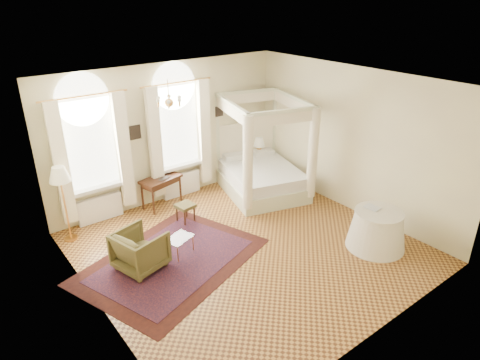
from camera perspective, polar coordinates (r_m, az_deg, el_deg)
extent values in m
plane|color=#B07A33|center=(8.74, 0.98, -9.04)|extent=(6.00, 6.00, 0.00)
plane|color=beige|center=(10.31, -9.49, 6.16)|extent=(6.00, 0.00, 6.00)
plane|color=beige|center=(6.18, 18.91, -7.89)|extent=(6.00, 0.00, 6.00)
plane|color=beige|center=(6.69, -19.50, -5.38)|extent=(0.00, 6.00, 6.00)
plane|color=beige|center=(9.99, 14.66, 5.09)|extent=(0.00, 6.00, 6.00)
plane|color=white|center=(7.46, 1.16, 12.65)|extent=(6.00, 6.00, 0.00)
cube|color=white|center=(9.55, -19.48, 4.53)|extent=(1.10, 0.04, 1.90)
cylinder|color=white|center=(9.29, -20.30, 10.04)|extent=(1.10, 0.04, 1.10)
cube|color=white|center=(9.82, -18.51, -1.03)|extent=(1.32, 0.24, 0.08)
cube|color=beige|center=(9.31, -22.76, 1.86)|extent=(0.28, 0.14, 2.60)
cube|color=beige|center=(9.69, -15.24, 3.79)|extent=(0.28, 0.14, 2.60)
cube|color=white|center=(10.06, -18.17, -3.62)|extent=(1.00, 0.12, 0.58)
cube|color=white|center=(10.34, -8.49, 7.14)|extent=(1.10, 0.04, 1.90)
cylinder|color=white|center=(10.10, -8.82, 12.29)|extent=(1.10, 0.04, 1.10)
cube|color=white|center=(10.59, -7.92, 1.91)|extent=(1.32, 0.24, 0.08)
cube|color=beige|center=(9.98, -11.25, 4.79)|extent=(0.28, 0.14, 2.60)
cube|color=beige|center=(10.60, -4.79, 6.34)|extent=(0.28, 0.14, 2.60)
cube|color=white|center=(10.81, -7.82, -0.56)|extent=(1.00, 0.12, 0.58)
cylinder|color=gold|center=(7.99, -9.55, 11.65)|extent=(0.02, 0.02, 0.40)
sphere|color=gold|center=(8.04, -9.45, 10.13)|extent=(0.16, 0.16, 0.16)
sphere|color=beige|center=(8.13, -8.10, 10.87)|extent=(0.07, 0.07, 0.07)
sphere|color=beige|center=(8.24, -9.46, 10.97)|extent=(0.07, 0.07, 0.07)
sphere|color=beige|center=(8.14, -10.83, 10.71)|extent=(0.07, 0.07, 0.07)
sphere|color=beige|center=(7.93, -10.89, 10.34)|extent=(0.07, 0.07, 0.07)
sphere|color=beige|center=(7.81, -9.50, 10.23)|extent=(0.07, 0.07, 0.07)
sphere|color=beige|center=(7.91, -8.09, 10.51)|extent=(0.07, 0.07, 0.07)
cube|color=black|center=(9.88, -13.81, 6.19)|extent=(0.26, 0.03, 0.32)
cube|color=black|center=(10.93, -2.79, 9.14)|extent=(0.22, 0.03, 0.26)
cube|color=beige|center=(10.95, 2.88, -0.68)|extent=(2.29, 2.57, 0.37)
cube|color=silver|center=(10.81, 2.92, 0.91)|extent=(2.16, 2.44, 0.29)
cube|color=beige|center=(11.55, 0.81, 4.71)|extent=(1.71, 0.56, 1.24)
cube|color=beige|center=(11.17, -3.03, 5.40)|extent=(0.12, 0.12, 2.38)
cube|color=beige|center=(11.77, 4.56, 6.35)|extent=(0.12, 0.12, 2.38)
cube|color=beige|center=(9.38, 1.05, 1.63)|extent=(0.12, 0.12, 2.38)
cube|color=beige|center=(10.09, 9.65, 2.94)|extent=(0.12, 0.12, 2.38)
cube|color=beige|center=(11.13, 0.90, 11.71)|extent=(1.71, 0.56, 0.08)
cube|color=beige|center=(9.33, 5.80, 9.10)|extent=(1.71, 0.56, 0.08)
cube|color=beige|center=(9.91, -1.22, 10.13)|extent=(0.68, 2.11, 0.08)
cube|color=beige|center=(10.58, 7.24, 10.86)|extent=(0.68, 2.11, 0.08)
cube|color=beige|center=(11.16, 0.89, 10.99)|extent=(1.76, 0.54, 0.29)
cube|color=beige|center=(9.37, 5.76, 8.25)|extent=(1.76, 0.54, 0.29)
cube|color=beige|center=(9.95, -1.21, 9.32)|extent=(0.65, 2.16, 0.29)
cube|color=beige|center=(10.61, 7.20, 10.10)|extent=(0.65, 2.16, 0.29)
cylinder|color=beige|center=(9.34, 1.06, 2.22)|extent=(0.23, 0.23, 2.17)
cylinder|color=beige|center=(10.05, 9.69, 3.49)|extent=(0.23, 0.23, 2.17)
cube|color=#3C1D10|center=(11.91, 2.63, 2.24)|extent=(0.52, 0.48, 0.67)
cylinder|color=gold|center=(11.66, 2.54, 4.09)|extent=(0.13, 0.13, 0.22)
cone|color=beige|center=(11.59, 2.56, 5.12)|extent=(0.31, 0.31, 0.25)
cube|color=#3C1D10|center=(10.21, -10.54, 0.14)|extent=(1.05, 0.71, 0.06)
cube|color=#3C1D10|center=(10.25, -10.50, -0.31)|extent=(0.94, 0.59, 0.10)
cylinder|color=#3C1D10|center=(10.26, -12.87, -2.16)|extent=(0.05, 0.05, 0.68)
cylinder|color=#3C1D10|center=(10.74, -9.38, -0.61)|extent=(0.05, 0.05, 0.68)
cylinder|color=#3C1D10|center=(9.98, -11.47, -2.80)|extent=(0.05, 0.05, 0.68)
cylinder|color=#3C1D10|center=(10.48, -7.95, -1.18)|extent=(0.05, 0.05, 0.68)
imported|color=black|center=(10.15, -10.27, 0.27)|extent=(0.38, 0.31, 0.03)
cube|color=#47411E|center=(9.57, -7.33, -3.43)|extent=(0.42, 0.42, 0.07)
cylinder|color=#3C1D10|center=(9.50, -7.37, -5.10)|extent=(0.04, 0.04, 0.35)
cylinder|color=#3C1D10|center=(9.65, -6.11, -4.53)|extent=(0.04, 0.04, 0.35)
cylinder|color=#3C1D10|center=(9.69, -8.41, -4.53)|extent=(0.04, 0.04, 0.35)
cylinder|color=#3C1D10|center=(9.84, -7.15, -3.99)|extent=(0.04, 0.04, 0.35)
imported|color=#4A4220|center=(8.20, -13.15, -9.06)|extent=(1.02, 1.01, 0.76)
cube|color=silver|center=(8.46, -8.13, -7.70)|extent=(0.63, 0.53, 0.02)
cylinder|color=gold|center=(8.32, -8.29, -9.76)|extent=(0.02, 0.02, 0.36)
cylinder|color=gold|center=(8.62, -6.27, -8.34)|extent=(0.02, 0.02, 0.36)
cylinder|color=gold|center=(8.50, -9.88, -9.09)|extent=(0.02, 0.02, 0.36)
cylinder|color=gold|center=(8.79, -7.84, -7.73)|extent=(0.02, 0.02, 0.36)
cylinder|color=gold|center=(9.70, -21.58, -7.21)|extent=(0.29, 0.29, 0.03)
cylinder|color=gold|center=(9.37, -22.23, -3.54)|extent=(0.04, 0.04, 1.43)
cone|color=beige|center=(9.06, -22.98, 0.73)|extent=(0.42, 0.42, 0.30)
cube|color=#3D160E|center=(8.46, -9.03, -10.61)|extent=(3.95, 3.37, 0.01)
cube|color=black|center=(8.46, -9.03, -10.57)|extent=(3.29, 2.71, 0.01)
cone|color=beige|center=(9.02, 17.76, -6.40)|extent=(1.17, 1.17, 0.75)
cylinder|color=beige|center=(8.83, 18.09, -4.17)|extent=(0.95, 0.95, 0.04)
imported|color=black|center=(8.82, 16.83, -3.77)|extent=(0.24, 0.31, 0.03)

